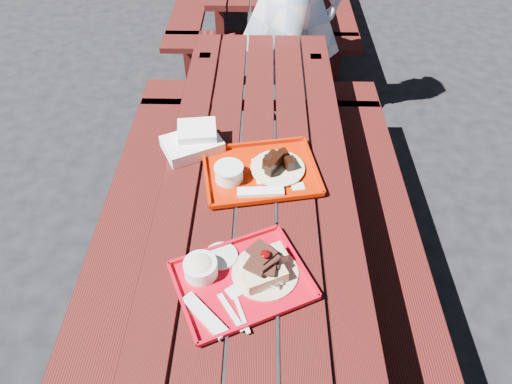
# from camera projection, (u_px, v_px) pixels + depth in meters

# --- Properties ---
(ground) EXTENTS (60.00, 60.00, 0.00)m
(ground) POSITION_uv_depth(u_px,v_px,m) (257.00, 285.00, 2.32)
(ground) COLOR black
(ground) RESTS_ON ground
(picnic_table_near) EXTENTS (1.41, 2.40, 0.75)m
(picnic_table_near) POSITION_uv_depth(u_px,v_px,m) (257.00, 210.00, 1.92)
(picnic_table_near) COLOR #47130D
(picnic_table_near) RESTS_ON ground
(near_tray) EXTENTS (0.49, 0.45, 0.13)m
(near_tray) POSITION_uv_depth(u_px,v_px,m) (239.00, 273.00, 1.43)
(near_tray) COLOR #B90619
(near_tray) RESTS_ON picnic_table_near
(far_tray) EXTENTS (0.49, 0.41, 0.07)m
(far_tray) POSITION_uv_depth(u_px,v_px,m) (259.00, 171.00, 1.78)
(far_tray) COLOR #B01A00
(far_tray) RESTS_ON picnic_table_near
(white_cloth) EXTENTS (0.28, 0.25, 0.09)m
(white_cloth) POSITION_uv_depth(u_px,v_px,m) (194.00, 141.00, 1.88)
(white_cloth) COLOR white
(white_cloth) RESTS_ON picnic_table_near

